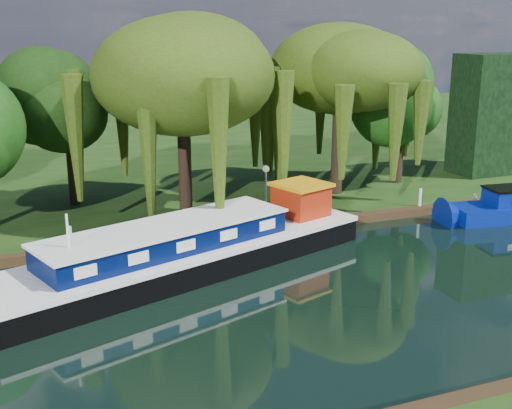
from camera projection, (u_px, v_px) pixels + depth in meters
name	position (u px, v px, depth m)	size (l,w,h in m)	color
ground	(354.00, 292.00, 25.46)	(120.00, 120.00, 0.00)	black
far_bank	(158.00, 144.00, 55.87)	(120.00, 52.00, 0.45)	black
dutch_barge	(190.00, 250.00, 27.57)	(17.89, 9.39, 3.70)	black
white_cruiser	(475.00, 213.00, 36.23)	(2.04, 2.37, 1.25)	silver
willow_left	(182.00, 76.00, 32.98)	(8.34, 8.34, 10.00)	black
willow_right	(340.00, 82.00, 37.15)	(7.45, 7.45, 9.08)	black
tree_far_mid	(67.00, 107.00, 34.97)	(4.87, 4.87, 7.97)	black
tree_far_right	(402.00, 102.00, 40.11)	(4.58, 4.58, 7.49)	black
conifer_hedge	(498.00, 114.00, 43.50)	(6.00, 3.00, 8.00)	black
lamppost	(266.00, 176.00, 34.40)	(0.36, 0.36, 2.56)	silver
mooring_posts	(263.00, 215.00, 32.56)	(19.16, 0.16, 1.00)	silver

